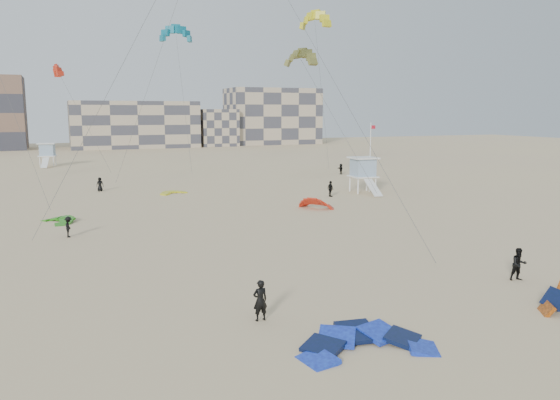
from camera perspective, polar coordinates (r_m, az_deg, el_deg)
name	(u,v)px	position (r m, az deg, el deg)	size (l,w,h in m)	color
ground	(308,343)	(22.77, 2.91, -14.66)	(320.00, 320.00, 0.00)	tan
kite_ground_blue	(366,349)	(22.47, 8.98, -15.11)	(5.00, 5.18, 0.99)	blue
kite_ground_green	(58,222)	(49.80, -22.14, -2.16)	(3.26, 3.41, 0.77)	#21961B
kite_ground_red_far	(316,208)	(52.94, 3.78, -0.86)	(3.34, 3.05, 1.77)	red
kite_ground_yellow	(173,194)	(63.43, -11.12, 0.65)	(2.87, 3.01, 0.43)	yellow
kitesurfer_main	(260,300)	(24.62, -2.09, -10.44)	(0.68, 0.45, 1.87)	black
kitesurfer_b	(519,264)	(32.97, 23.69, -6.17)	(0.89, 0.69, 1.83)	black
kitesurfer_c	(69,227)	(43.46, -21.22, -2.63)	(1.01, 0.58, 1.56)	black
kitesurfer_d	(330,189)	(60.13, 5.30, 1.17)	(1.03, 0.43, 1.75)	black
kitesurfer_e	(100,184)	(67.52, -18.30, 1.57)	(0.80, 0.52, 1.65)	black
kitesurfer_f	(341,169)	(82.22, 6.38, 3.24)	(1.48, 0.47, 1.60)	black
kite_fly_olive	(301,59)	(63.52, 2.17, 14.49)	(6.66, 13.20, 15.75)	olive
kite_fly_yellow	(315,21)	(72.96, 3.66, 18.13)	(7.76, 7.85, 21.05)	yellow
kite_fly_teal_b	(176,35)	(81.43, -10.82, 16.57)	(4.76, 8.66, 20.19)	#0C5D82
kite_fly_red	(58,72)	(79.59, -22.17, 12.31)	(7.66, 3.50, 14.64)	red
lifeguard_tower_near	(363,175)	(63.76, 8.66, 2.60)	(3.11, 5.70, 4.09)	white
lifeguard_tower_far	(48,155)	(101.77, -23.12, 4.36)	(3.26, 5.71, 4.00)	white
flagpole	(370,156)	(64.20, 9.41, 4.57)	(0.65, 0.10, 8.00)	white
condo_mid	(134,124)	(150.08, -15.02, 7.63)	(32.00, 16.00, 12.00)	tan
condo_east	(272,116)	(161.94, -0.80, 8.73)	(26.00, 14.00, 16.00)	tan
condo_fill_right	(217,128)	(152.49, -6.61, 7.52)	(10.00, 10.00, 10.00)	tan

